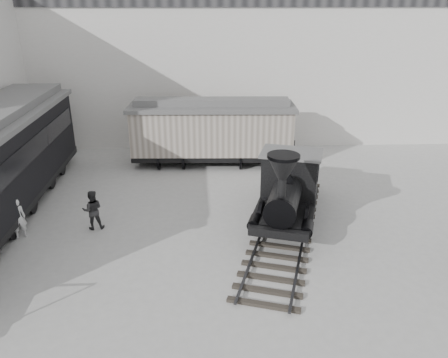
{
  "coord_description": "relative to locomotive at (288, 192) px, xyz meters",
  "views": [
    {
      "loc": [
        -1.0,
        -11.72,
        8.29
      ],
      "look_at": [
        -0.27,
        3.69,
        2.0
      ],
      "focal_mm": 35.0,
      "sensor_mm": 36.0,
      "label": 1
    }
  ],
  "objects": [
    {
      "name": "ground",
      "position": [
        -2.3,
        -3.94,
        -1.31
      ],
      "size": [
        90.0,
        90.0,
        0.0
      ],
      "primitive_type": "plane",
      "color": "#9E9E9B"
    },
    {
      "name": "north_wall",
      "position": [
        -2.3,
        11.05,
        4.24
      ],
      "size": [
        34.0,
        2.51,
        11.0
      ],
      "color": "silver",
      "rests_on": "ground"
    },
    {
      "name": "locomotive",
      "position": [
        0.0,
        0.0,
        0.0
      ],
      "size": [
        5.09,
        10.25,
        3.55
      ],
      "rotation": [
        0.0,
        0.0,
        -0.3
      ],
      "color": "black",
      "rests_on": "ground"
    },
    {
      "name": "boxcar",
      "position": [
        -2.87,
        7.03,
        0.57
      ],
      "size": [
        8.85,
        3.06,
        3.58
      ],
      "rotation": [
        0.0,
        0.0,
        -0.04
      ],
      "color": "black",
      "rests_on": "ground"
    },
    {
      "name": "visitor_a",
      "position": [
        -10.31,
        -0.8,
        -0.52
      ],
      "size": [
        0.69,
        0.63,
        1.59
      ],
      "primitive_type": "imported",
      "rotation": [
        0.0,
        0.0,
        3.69
      ],
      "color": "silver",
      "rests_on": "ground"
    },
    {
      "name": "visitor_b",
      "position": [
        -7.67,
        -0.24,
        -0.51
      ],
      "size": [
        0.87,
        0.73,
        1.6
      ],
      "primitive_type": "imported",
      "rotation": [
        0.0,
        0.0,
        3.32
      ],
      "color": "#28282A",
      "rests_on": "ground"
    }
  ]
}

